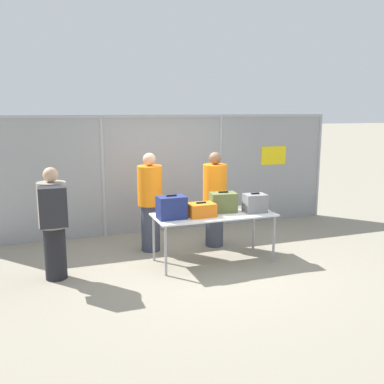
# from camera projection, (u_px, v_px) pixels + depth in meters

# --- Properties ---
(ground_plane) EXTENTS (120.00, 120.00, 0.00)m
(ground_plane) POSITION_uv_depth(u_px,v_px,m) (200.00, 262.00, 6.94)
(ground_plane) COLOR gray
(fence_section) EXTENTS (7.42, 0.07, 2.33)m
(fence_section) POSITION_uv_depth(u_px,v_px,m) (165.00, 171.00, 8.59)
(fence_section) COLOR #9EA0A5
(fence_section) RESTS_ON ground_plane
(inspection_table) EXTENTS (1.94, 0.81, 0.79)m
(inspection_table) POSITION_uv_depth(u_px,v_px,m) (214.00, 217.00, 6.85)
(inspection_table) COLOR silver
(inspection_table) RESTS_ON ground_plane
(suitcase_navy) EXTENTS (0.43, 0.29, 0.37)m
(suitcase_navy) POSITION_uv_depth(u_px,v_px,m) (172.00, 207.00, 6.52)
(suitcase_navy) COLOR navy
(suitcase_navy) RESTS_ON inspection_table
(suitcase_orange) EXTENTS (0.43, 0.31, 0.23)m
(suitcase_orange) POSITION_uv_depth(u_px,v_px,m) (201.00, 210.00, 6.66)
(suitcase_orange) COLOR orange
(suitcase_orange) RESTS_ON inspection_table
(suitcase_olive) EXTENTS (0.45, 0.35, 0.34)m
(suitcase_olive) POSITION_uv_depth(u_px,v_px,m) (223.00, 202.00, 6.96)
(suitcase_olive) COLOR #566033
(suitcase_olive) RESTS_ON inspection_table
(suitcase_grey) EXTENTS (0.37, 0.30, 0.32)m
(suitcase_grey) POSITION_uv_depth(u_px,v_px,m) (255.00, 203.00, 6.95)
(suitcase_grey) COLOR slate
(suitcase_grey) RESTS_ON inspection_table
(traveler_hooded) EXTENTS (0.41, 0.63, 1.64)m
(traveler_hooded) POSITION_uv_depth(u_px,v_px,m) (53.00, 219.00, 6.04)
(traveler_hooded) COLOR black
(traveler_hooded) RESTS_ON ground_plane
(security_worker_near) EXTENTS (0.42, 0.42, 1.70)m
(security_worker_near) POSITION_uv_depth(u_px,v_px,m) (215.00, 198.00, 7.62)
(security_worker_near) COLOR #383D4C
(security_worker_near) RESTS_ON ground_plane
(security_worker_far) EXTENTS (0.42, 0.42, 1.72)m
(security_worker_far) POSITION_uv_depth(u_px,v_px,m) (150.00, 201.00, 7.36)
(security_worker_far) COLOR #383D4C
(security_worker_far) RESTS_ON ground_plane
(utility_trailer) EXTENTS (4.47, 1.91, 0.75)m
(utility_trailer) POSITION_uv_depth(u_px,v_px,m) (169.00, 193.00, 10.46)
(utility_trailer) COLOR silver
(utility_trailer) RESTS_ON ground_plane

